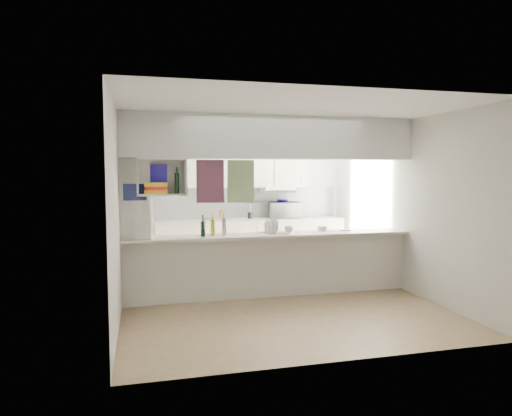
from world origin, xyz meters
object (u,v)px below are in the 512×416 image
object	(u,v)px
bowl	(282,201)
wine_bottles	(214,227)
microwave	(285,210)
dish_rack	(273,227)

from	to	relation	value
bowl	wine_bottles	distance (m)	2.68
microwave	bowl	bearing A→B (deg)	-18.79
dish_rack	microwave	bearing A→B (deg)	49.83
microwave	dish_rack	bearing A→B (deg)	73.72
microwave	dish_rack	size ratio (longest dim) A/B	1.22
dish_rack	wine_bottles	distance (m)	0.89
microwave	bowl	size ratio (longest dim) A/B	2.49
wine_bottles	microwave	bearing A→B (deg)	50.48
bowl	wine_bottles	size ratio (longest dim) A/B	0.62
microwave	dish_rack	distance (m)	2.18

